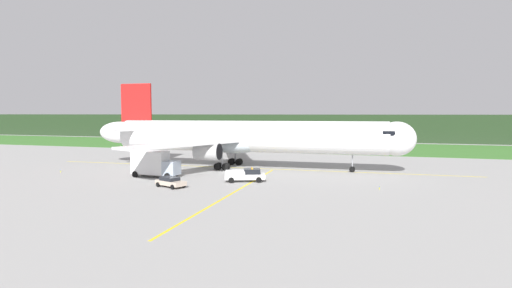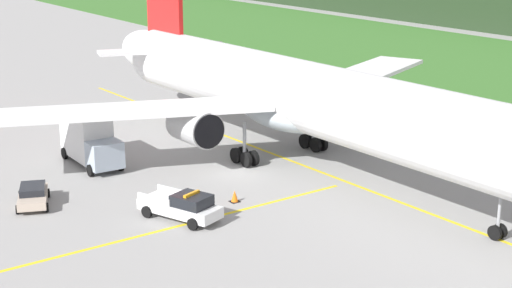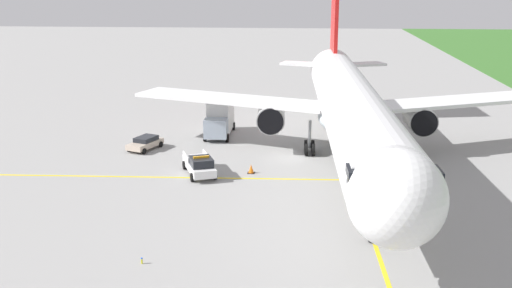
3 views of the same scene
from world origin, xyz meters
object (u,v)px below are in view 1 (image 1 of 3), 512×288
object	(u,v)px
catering_truck	(154,164)
apron_cone	(250,174)
airliner	(245,137)
staff_car	(170,182)
ops_pickup_truck	(246,175)

from	to	relation	value
catering_truck	apron_cone	size ratio (longest dim) A/B	8.95
airliner	catering_truck	size ratio (longest dim) A/B	7.92
staff_car	ops_pickup_truck	bearing A→B (deg)	41.37
ops_pickup_truck	apron_cone	world-z (taller)	ops_pickup_truck
ops_pickup_truck	apron_cone	xyz separation A→B (m)	(-0.90, 4.45, -0.52)
ops_pickup_truck	staff_car	size ratio (longest dim) A/B	1.30
apron_cone	catering_truck	bearing A→B (deg)	-160.95
catering_truck	staff_car	distance (m)	9.44
staff_car	apron_cone	xyz separation A→B (m)	(6.94, 11.36, -0.31)
ops_pickup_truck	staff_car	world-z (taller)	ops_pickup_truck
ops_pickup_truck	catering_truck	size ratio (longest dim) A/B	0.82
airliner	catering_truck	bearing A→B (deg)	-125.26
catering_truck	ops_pickup_truck	bearing A→B (deg)	0.77
staff_car	apron_cone	distance (m)	13.32
airliner	catering_truck	distance (m)	16.75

